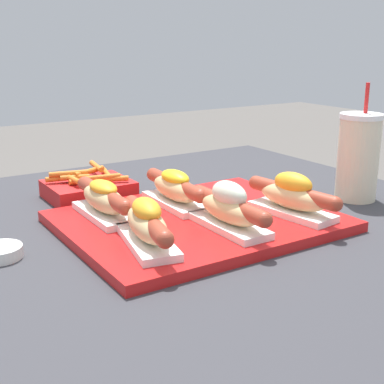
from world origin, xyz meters
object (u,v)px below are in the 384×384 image
object	(u,v)px
hot_dog_0	(147,224)
serving_tray	(198,221)
hot_dog_1	(229,208)
fries_basket	(89,188)
hot_dog_4	(175,188)
hot_dog_3	(104,199)
hot_dog_2	(292,196)
drink_cup	(358,157)

from	to	relation	value
hot_dog_0	serving_tray	bearing A→B (deg)	27.46
hot_dog_1	fries_basket	world-z (taller)	hot_dog_1
serving_tray	fries_basket	world-z (taller)	fries_basket
hot_dog_4	hot_dog_3	bearing A→B (deg)	176.43
serving_tray	hot_dog_2	bearing A→B (deg)	-29.36
hot_dog_3	hot_dog_2	bearing A→B (deg)	-30.38
drink_cup	hot_dog_1	bearing A→B (deg)	-172.87
hot_dog_2	hot_dog_3	world-z (taller)	hot_dog_2
drink_cup	hot_dog_3	bearing A→B (deg)	166.53
hot_dog_1	hot_dog_4	world-z (taller)	hot_dog_1
hot_dog_0	hot_dog_2	distance (m)	0.29
hot_dog_3	drink_cup	size ratio (longest dim) A/B	0.86
drink_cup	serving_tray	bearing A→B (deg)	174.49
fries_basket	hot_dog_0	bearing A→B (deg)	-97.36
hot_dog_1	fries_basket	size ratio (longest dim) A/B	1.22
hot_dog_4	fries_basket	xyz separation A→B (m)	(-0.09, 0.20, -0.03)
hot_dog_0	hot_dog_3	xyz separation A→B (m)	(-0.00, 0.16, -0.00)
hot_dog_4	drink_cup	size ratio (longest dim) A/B	0.86
hot_dog_2	fries_basket	xyz separation A→B (m)	(-0.24, 0.35, -0.03)
hot_dog_2	drink_cup	world-z (taller)	drink_cup
serving_tray	hot_dog_3	world-z (taller)	hot_dog_3
hot_dog_2	fries_basket	distance (m)	0.43
hot_dog_1	hot_dog_2	world-z (taller)	hot_dog_1
serving_tray	hot_dog_4	size ratio (longest dim) A/B	2.25
fries_basket	hot_dog_4	bearing A→B (deg)	-64.21
hot_dog_2	fries_basket	size ratio (longest dim) A/B	1.21
serving_tray	hot_dog_1	world-z (taller)	hot_dog_1
hot_dog_0	drink_cup	size ratio (longest dim) A/B	0.85
hot_dog_3	hot_dog_0	bearing A→B (deg)	-89.66
hot_dog_2	hot_dog_3	bearing A→B (deg)	149.62
hot_dog_1	fries_basket	distance (m)	0.37
drink_cup	fries_basket	world-z (taller)	drink_cup
hot_dog_0	hot_dog_3	size ratio (longest dim) A/B	0.98
serving_tray	fries_basket	distance (m)	0.29
hot_dog_0	fries_basket	size ratio (longest dim) A/B	1.19
fries_basket	serving_tray	bearing A→B (deg)	-70.75
fries_basket	hot_dog_1	bearing A→B (deg)	-73.71
hot_dog_3	hot_dog_4	size ratio (longest dim) A/B	1.00
hot_dog_2	hot_dog_4	xyz separation A→B (m)	(-0.15, 0.16, -0.00)
hot_dog_1	drink_cup	xyz separation A→B (m)	(0.36, 0.04, 0.04)
drink_cup	hot_dog_0	bearing A→B (deg)	-175.76
hot_dog_1	drink_cup	size ratio (longest dim) A/B	0.86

